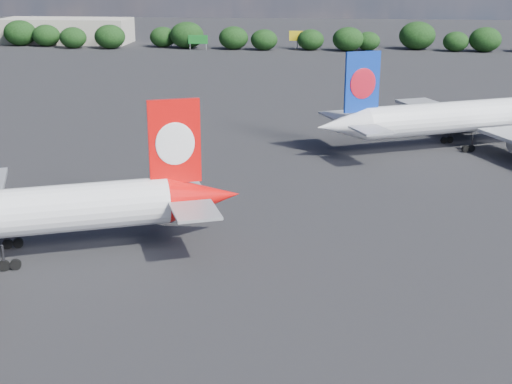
{
  "coord_description": "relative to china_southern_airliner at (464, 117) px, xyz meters",
  "views": [
    {
      "loc": [
        21.32,
        -41.77,
        25.41
      ],
      "look_at": [
        16.0,
        12.0,
        8.0
      ],
      "focal_mm": 50.0,
      "sensor_mm": 36.0,
      "label": 1
    }
  ],
  "objects": [
    {
      "name": "horizon_treeline",
      "position": [
        -38.47,
        118.67,
        -0.57
      ],
      "size": [
        203.78,
        16.37,
        9.16
      ],
      "color": "black",
      "rests_on": "ground"
    },
    {
      "name": "highway_sign",
      "position": [
        -59.12,
        115.21,
        -1.23
      ],
      "size": [
        6.0,
        0.3,
        4.5
      ],
      "color": "#14661F",
      "rests_on": "ground"
    },
    {
      "name": "terminal_building",
      "position": [
        -106.12,
        131.21,
        -0.36
      ],
      "size": [
        42.0,
        16.0,
        8.0
      ],
      "color": "#A0988A",
      "rests_on": "ground"
    },
    {
      "name": "billboard_yellow",
      "position": [
        -29.12,
        121.21,
        -0.49
      ],
      "size": [
        5.0,
        0.3,
        5.5
      ],
      "color": "gold",
      "rests_on": "ground"
    },
    {
      "name": "ground",
      "position": [
        -41.12,
        -0.79,
        -4.36
      ],
      "size": [
        500.0,
        500.0,
        0.0
      ],
      "primitive_type": "plane",
      "color": "black",
      "rests_on": "ground"
    },
    {
      "name": "china_southern_airliner",
      "position": [
        0.0,
        0.0,
        0.0
      ],
      "size": [
        41.71,
        40.21,
        14.32
      ],
      "color": "white",
      "rests_on": "ground"
    }
  ]
}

